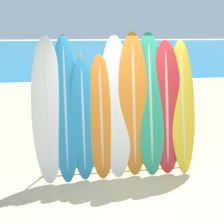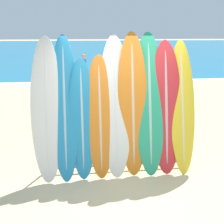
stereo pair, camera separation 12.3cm
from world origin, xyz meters
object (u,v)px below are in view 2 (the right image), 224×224
Objects in this scene: surfboard_slot_0 at (47,109)px; surfboard_slot_6 at (150,104)px; person_mid_beach at (69,99)px; person_far_left at (84,69)px; surfboard_slot_1 at (65,108)px; surfboard_slot_8 at (182,107)px; surfboard_slot_4 at (115,107)px; surfboard_slot_7 at (166,108)px; person_near_water at (131,73)px; surfboard_rack at (117,147)px; surfboard_slot_3 at (100,117)px; surfboard_slot_2 at (82,119)px; surfboard_slot_5 at (133,105)px.

surfboard_slot_6 reaches higher than surfboard_slot_0.
person_mid_beach reaches higher than person_far_left.
surfboard_slot_8 is at bearing -0.85° from surfboard_slot_1.
person_mid_beach is at bearing -137.85° from person_far_left.
surfboard_slot_4 reaches higher than surfboard_slot_0.
person_near_water is at bearing 85.47° from surfboard_slot_7.
surfboard_slot_0 is 1.03× the size of surfboard_slot_7.
surfboard_slot_7 reaches higher than person_mid_beach.
person_near_water reaches higher than person_far_left.
surfboard_slot_0 is 2.18m from surfboard_slot_7.
surfboard_slot_1 is 1.66× the size of person_mid_beach.
surfboard_slot_3 is at bearing 176.66° from surfboard_rack.
surfboard_slot_2 is 0.83× the size of surfboard_slot_5.
person_far_left is (0.44, 5.80, -0.01)m from person_mid_beach.
surfboard_slot_6 is at bearing 178.82° from surfboard_slot_8.
person_far_left is at bearing 100.21° from surfboard_slot_7.
surfboard_slot_3 reaches higher than person_far_left.
surfboard_slot_2 is at bearing -6.36° from surfboard_slot_0.
person_far_left is at bearing -176.11° from person_near_water.
surfboard_slot_8 is at bearing -0.49° from surfboard_slot_4.
surfboard_slot_2 is 0.88× the size of surfboard_slot_7.
surfboard_slot_5 is 8.26m from person_far_left.
person_far_left is at bearing 91.73° from surfboard_slot_3.
surfboard_slot_5 reaches higher than person_near_water.
surfboard_slot_6 is at bearing -0.31° from surfboard_slot_0.
surfboard_slot_0 is 1.86m from surfboard_slot_6.
surfboard_slot_6 reaches higher than surfboard_slot_4.
person_far_left is at bearing 93.72° from surfboard_slot_4.
surfboard_slot_0 is 1.15× the size of surfboard_slot_3.
surfboard_slot_6 is at bearing 2.73° from surfboard_slot_2.
person_near_water is (0.82, 6.45, -0.43)m from surfboard_slot_6.
person_near_water is (1.46, 6.45, -0.41)m from surfboard_slot_4.
surfboard_slot_2 is 8.26m from person_far_left.
surfboard_slot_0 is 1.60× the size of person_near_water.
surfboard_slot_6 is (1.86, -0.01, 0.03)m from surfboard_slot_0.
surfboard_slot_5 reaches higher than surfboard_slot_7.
surfboard_slot_6 is at bearing 2.49° from surfboard_slot_5.
surfboard_slot_2 is (0.62, -0.07, -0.19)m from surfboard_slot_0.
surfboard_rack is 0.67m from surfboard_slot_3.
surfboard_slot_7 is at bearing 3.33° from surfboard_rack.
surfboard_slot_7 reaches higher than surfboard_slot_3.
person_mid_beach is (0.26, 2.38, -0.42)m from surfboard_slot_0.
surfboard_rack is 0.85m from surfboard_slot_5.
surfboard_rack is 6.69m from person_near_water.
surfboard_slot_7 is 6.50m from person_near_water.
surfboard_slot_5 is at bearing -0.88° from surfboard_slot_0.
surfboard_slot_2 is at bearing -177.19° from surfboard_slot_5.
surfboard_slot_0 is (-1.25, 0.08, 0.76)m from surfboard_rack.
surfboard_slot_4 is at bearing 177.92° from surfboard_slot_5.
person_mid_beach is at bearing 98.48° from surfboard_slot_2.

